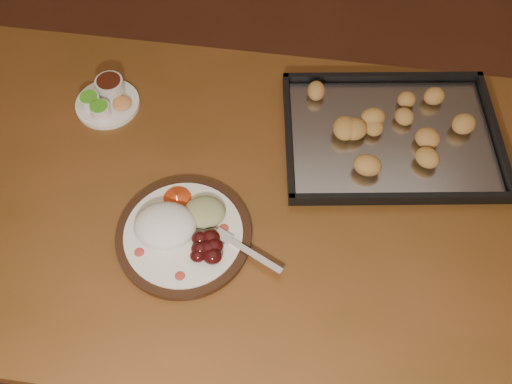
{
  "coord_description": "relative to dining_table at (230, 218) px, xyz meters",
  "views": [
    {
      "loc": [
        0.17,
        -0.84,
        1.82
      ],
      "look_at": [
        0.12,
        -0.18,
        0.77
      ],
      "focal_mm": 40.0,
      "sensor_mm": 36.0,
      "label": 1
    }
  ],
  "objects": [
    {
      "name": "dining_table",
      "position": [
        0.0,
        0.0,
        0.0
      ],
      "size": [
        1.56,
        1.01,
        0.75
      ],
      "rotation": [
        0.0,
        0.0,
        -0.08
      ],
      "color": "brown",
      "rests_on": "ground"
    },
    {
      "name": "baking_tray",
      "position": [
        0.37,
        0.18,
        0.11
      ],
      "size": [
        0.52,
        0.4,
        0.05
      ],
      "rotation": [
        0.0,
        0.0,
        0.07
      ],
      "color": "black",
      "rests_on": "dining_table"
    },
    {
      "name": "dinner_plate",
      "position": [
        -0.09,
        -0.1,
        0.12
      ],
      "size": [
        0.36,
        0.29,
        0.07
      ],
      "rotation": [
        0.0,
        0.0,
        -0.32
      ],
      "color": "black",
      "rests_on": "dining_table"
    },
    {
      "name": "condiment_saucer",
      "position": [
        -0.32,
        0.25,
        0.12
      ],
      "size": [
        0.16,
        0.16,
        0.05
      ],
      "rotation": [
        0.0,
        0.0,
        -0.41
      ],
      "color": "white",
      "rests_on": "dining_table"
    },
    {
      "name": "ground",
      "position": [
        -0.06,
        0.18,
        -0.65
      ],
      "size": [
        4.0,
        4.0,
        0.0
      ],
      "primitive_type": "plane",
      "color": "brown",
      "rests_on": "ground"
    }
  ]
}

